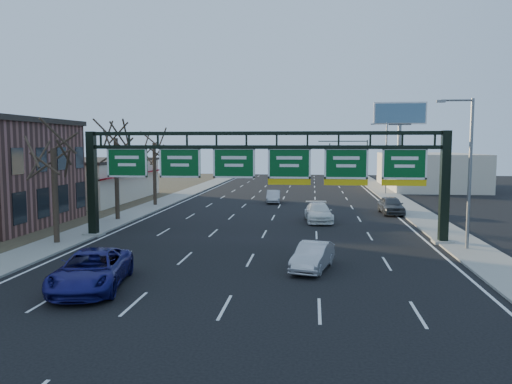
# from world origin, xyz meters

# --- Properties ---
(ground) EXTENTS (160.00, 160.00, 0.00)m
(ground) POSITION_xyz_m (0.00, 0.00, 0.00)
(ground) COLOR black
(ground) RESTS_ON ground
(sidewalk_left) EXTENTS (3.00, 120.00, 0.12)m
(sidewalk_left) POSITION_xyz_m (-12.80, 20.00, 0.06)
(sidewalk_left) COLOR gray
(sidewalk_left) RESTS_ON ground
(sidewalk_right) EXTENTS (3.00, 120.00, 0.12)m
(sidewalk_right) POSITION_xyz_m (12.80, 20.00, 0.06)
(sidewalk_right) COLOR gray
(sidewalk_right) RESTS_ON ground
(dirt_strip_left) EXTENTS (21.00, 120.00, 0.06)m
(dirt_strip_left) POSITION_xyz_m (-25.00, 20.00, 0.03)
(dirt_strip_left) COLOR #473D2B
(dirt_strip_left) RESTS_ON ground
(lane_markings) EXTENTS (21.60, 120.00, 0.01)m
(lane_markings) POSITION_xyz_m (0.00, 20.00, 0.01)
(lane_markings) COLOR white
(lane_markings) RESTS_ON ground
(sign_gantry) EXTENTS (24.60, 1.20, 7.20)m
(sign_gantry) POSITION_xyz_m (0.16, 8.00, 4.63)
(sign_gantry) COLOR black
(sign_gantry) RESTS_ON ground
(cream_strip) EXTENTS (10.90, 18.40, 4.70)m
(cream_strip) POSITION_xyz_m (-21.48, 29.00, 2.36)
(cream_strip) COLOR beige
(cream_strip) RESTS_ON ground
(building_right_distant) EXTENTS (12.00, 20.00, 5.00)m
(building_right_distant) POSITION_xyz_m (20.00, 50.00, 2.50)
(building_right_distant) COLOR beige
(building_right_distant) RESTS_ON ground
(tree_gantry) EXTENTS (3.60, 3.60, 8.48)m
(tree_gantry) POSITION_xyz_m (-12.80, 5.00, 7.11)
(tree_gantry) COLOR #2D2219
(tree_gantry) RESTS_ON sidewalk_left
(tree_mid) EXTENTS (3.60, 3.60, 9.24)m
(tree_mid) POSITION_xyz_m (-12.80, 15.00, 7.85)
(tree_mid) COLOR #2D2219
(tree_mid) RESTS_ON sidewalk_left
(tree_far) EXTENTS (3.60, 3.60, 8.86)m
(tree_far) POSITION_xyz_m (-12.80, 25.00, 7.48)
(tree_far) COLOR #2D2219
(tree_far) RESTS_ON sidewalk_left
(streetlight_near) EXTENTS (2.15, 0.22, 9.00)m
(streetlight_near) POSITION_xyz_m (12.47, 6.00, 5.08)
(streetlight_near) COLOR slate
(streetlight_near) RESTS_ON sidewalk_right
(streetlight_far) EXTENTS (2.15, 0.22, 9.00)m
(streetlight_far) POSITION_xyz_m (12.47, 40.00, 5.08)
(streetlight_far) COLOR slate
(streetlight_far) RESTS_ON sidewalk_right
(billboard_right) EXTENTS (7.00, 0.50, 12.00)m
(billboard_right) POSITION_xyz_m (15.00, 44.98, 9.06)
(billboard_right) COLOR slate
(billboard_right) RESTS_ON ground
(traffic_signal_mast) EXTENTS (10.16, 0.54, 7.00)m
(traffic_signal_mast) POSITION_xyz_m (5.69, 55.00, 5.50)
(traffic_signal_mast) COLOR black
(traffic_signal_mast) RESTS_ON ground
(car_blue_suv) EXTENTS (3.73, 6.33, 1.65)m
(car_blue_suv) POSITION_xyz_m (-6.28, -4.13, 0.83)
(car_blue_suv) COLOR navy
(car_blue_suv) RESTS_ON ground
(car_silver_sedan) EXTENTS (2.38, 4.34, 1.36)m
(car_silver_sedan) POSITION_xyz_m (3.41, 0.30, 0.68)
(car_silver_sedan) COLOR #B0B0B5
(car_silver_sedan) RESTS_ON ground
(car_white_wagon) EXTENTS (2.51, 5.30, 1.49)m
(car_white_wagon) POSITION_xyz_m (3.87, 16.23, 0.75)
(car_white_wagon) COLOR white
(car_white_wagon) RESTS_ON ground
(car_grey_far) EXTENTS (2.09, 4.80, 1.61)m
(car_grey_far) POSITION_xyz_m (10.50, 21.50, 0.80)
(car_grey_far) COLOR #414346
(car_grey_far) RESTS_ON ground
(car_silver_distant) EXTENTS (1.63, 4.10, 1.33)m
(car_silver_distant) POSITION_xyz_m (-0.85, 29.06, 0.66)
(car_silver_distant) COLOR #ADACB1
(car_silver_distant) RESTS_ON ground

